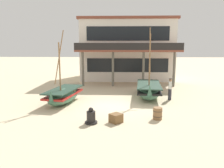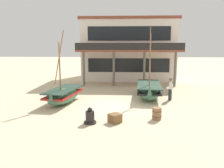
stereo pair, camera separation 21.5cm
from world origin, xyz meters
The scene contains 8 objects.
ground_plane centered at (0.00, 0.00, 0.00)m, with size 120.00×120.00×0.00m, color beige.
fishing_boat_near_left centered at (2.90, 2.76, 0.63)m, with size 2.22×4.88×5.59m.
fishing_boat_centre_large centered at (-3.53, 0.75, 0.59)m, with size 2.28×4.26×5.26m.
fisherman_by_hull centered at (4.44, 1.99, 0.83)m, with size 0.26×0.38×1.68m.
capstan_winch centered at (-0.97, -3.51, 0.34)m, with size 0.69×0.69×0.90m.
wooden_barrel centered at (2.76, -2.69, 0.35)m, with size 0.56×0.56×0.70m.
cargo_crate centered at (0.38, -3.31, 0.25)m, with size 0.59×0.59×0.49m, color brown.
harbor_building_main centered at (1.39, 13.67, 3.66)m, with size 11.27×10.02×7.30m.
Camera 2 is at (0.83, -15.33, 4.28)m, focal length 36.49 mm.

